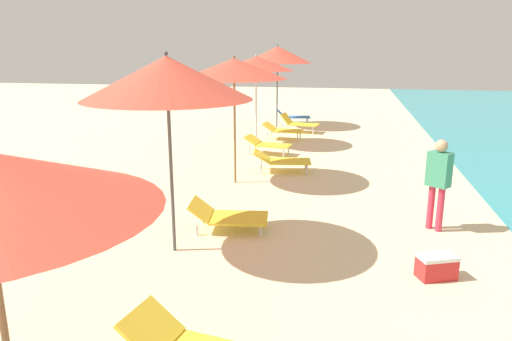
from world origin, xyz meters
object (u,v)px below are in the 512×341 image
Objects in this scene: umbrella_fifth at (234,69)px; umbrella_farthest at (278,55)px; lounger_fourth_shoreside at (228,216)px; lounger_sixth_inland at (267,144)px; lounger_sixth_shoreside at (282,130)px; person_walking_near at (438,177)px; umbrella_fourth at (167,78)px; lounger_fifth_shoreside at (281,160)px; lounger_farthest_inland at (299,123)px; cooler_box at (436,267)px; lounger_farthest_shoreside at (292,116)px; umbrella_sixth at (256,64)px.

umbrella_farthest reaches higher than umbrella_fifth.
umbrella_fifth is (-0.54, 2.83, 2.27)m from lounger_fourth_shoreside.
lounger_sixth_shoreside is at bearing 96.64° from lounger_sixth_inland.
lounger_fourth_shoreside is 8.14m from lounger_sixth_shoreside.
umbrella_farthest is 1.98× the size of person_walking_near.
person_walking_near reaches higher than lounger_sixth_inland.
umbrella_fourth reaches higher than lounger_fifth_shoreside.
cooler_box is (2.99, -10.77, -0.17)m from lounger_farthest_inland.
person_walking_near is 2.71× the size of cooler_box.
lounger_sixth_shoreside is 0.43× the size of umbrella_farthest.
lounger_fifth_shoreside is 4.18m from lounger_sixth_shoreside.
umbrella_fourth is 2.16× the size of lounger_sixth_inland.
umbrella_fifth is at bearing -101.52° from lounger_farthest_shoreside.
person_walking_near is (3.40, 0.66, 0.68)m from lounger_fourth_shoreside.
umbrella_fifth is 9.23m from lounger_farthest_shoreside.
umbrella_fourth reaches higher than person_walking_near.
umbrella_sixth is at bearing -102.63° from lounger_farthest_inland.
umbrella_fifth is at bearing -86.79° from lounger_farthest_inland.
umbrella_fourth is 2.14× the size of lounger_fourth_shoreside.
lounger_sixth_inland is (-0.32, 5.83, 0.06)m from lounger_fourth_shoreside.
umbrella_fifth is 5.75m from lounger_sixth_shoreside.
umbrella_farthest is 2.10× the size of lounger_farthest_shoreside.
umbrella_fifth reaches higher than lounger_farthest_shoreside.
umbrella_fourth is at bearing -101.26° from lounger_farthest_shoreside.
umbrella_sixth reaches higher than lounger_sixth_inland.
umbrella_fourth is 7.18m from lounger_sixth_inland.
lounger_farthest_inland reaches higher than lounger_fourth_shoreside.
person_walking_near is (3.73, -11.12, 0.65)m from lounger_farthest_shoreside.
lounger_farthest_inland reaches higher than lounger_sixth_shoreside.
lounger_sixth_shoreside is 0.91× the size of lounger_farthest_shoreside.
cooler_box is at bearing -149.75° from person_walking_near.
person_walking_near is 1.99m from cooler_box.
lounger_fifth_shoreside is at bearing -95.21° from lounger_farthest_shoreside.
lounger_sixth_shoreside is (0.67, 1.13, -2.16)m from umbrella_sixth.
lounger_sixth_shoreside is (0.33, 5.31, -2.20)m from umbrella_fifth.
lounger_sixth_inland is (0.26, 6.81, -2.26)m from umbrella_fourth.
umbrella_sixth is at bearing 103.14° from lounger_fifth_shoreside.
umbrella_fourth is 0.96× the size of umbrella_farthest.
umbrella_fifth is at bearing 89.50° from umbrella_fourth.
umbrella_sixth is 1.90× the size of lounger_farthest_shoreside.
umbrella_sixth is (-0.30, 7.99, -0.08)m from umbrella_fourth.
lounger_farthest_shoreside is at bearing 105.06° from cooler_box.
umbrella_sixth is 4.86× the size of cooler_box.
lounger_farthest_inland is at bearing 82.95° from lounger_fifth_shoreside.
lounger_farthest_shoreside is (0.46, 1.06, -2.41)m from umbrella_farthest.
umbrella_fourth is at bearing -128.06° from lounger_fourth_shoreside.
umbrella_sixth is at bearing 89.68° from lounger_fourth_shoreside.
umbrella_sixth is (-1.22, 3.02, 2.19)m from lounger_fifth_shoreside.
lounger_farthest_inland is (-0.18, 5.62, 0.04)m from lounger_fifth_shoreside.
lounger_farthest_shoreside reaches higher than lounger_fifth_shoreside.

